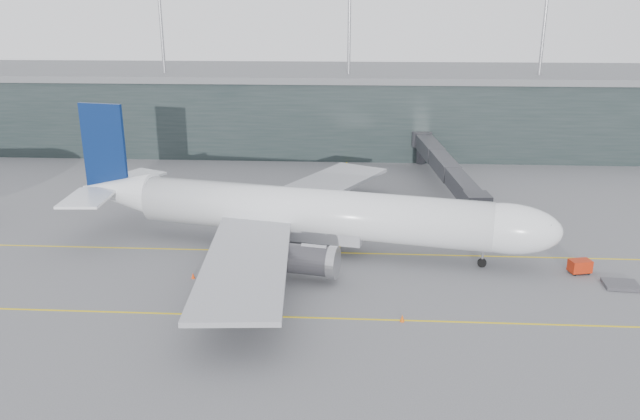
{
  "coord_description": "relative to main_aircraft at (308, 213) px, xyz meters",
  "views": [
    {
      "loc": [
        6.89,
        -70.82,
        26.85
      ],
      "look_at": [
        2.81,
        -4.0,
        5.15
      ],
      "focal_mm": 35.0,
      "sensor_mm": 36.0,
      "label": 1
    }
  ],
  "objects": [
    {
      "name": "ground",
      "position": [
        -1.38,
        3.17,
        -4.5
      ],
      "size": [
        320.0,
        320.0,
        0.0
      ],
      "primitive_type": "plane",
      "color": "#56565A",
      "rests_on": "ground"
    },
    {
      "name": "taxiline_a",
      "position": [
        -1.38,
        -0.83,
        -4.49
      ],
      "size": [
        160.0,
        0.25,
        0.02
      ],
      "primitive_type": "cube",
      "color": "yellow",
      "rests_on": "ground"
    },
    {
      "name": "taxiline_b",
      "position": [
        -1.38,
        -16.83,
        -4.49
      ],
      "size": [
        160.0,
        0.25,
        0.02
      ],
      "primitive_type": "cube",
      "color": "yellow",
      "rests_on": "ground"
    },
    {
      "name": "taxiline_lead_main",
      "position": [
        3.62,
        23.17,
        -4.49
      ],
      "size": [
        0.25,
        60.0,
        0.02
      ],
      "primitive_type": "cube",
      "color": "yellow",
      "rests_on": "ground"
    },
    {
      "name": "terminal",
      "position": [
        -1.39,
        61.17,
        3.11
      ],
      "size": [
        240.0,
        36.0,
        29.0
      ],
      "color": "#1D2727",
      "rests_on": "ground"
    },
    {
      "name": "main_aircraft",
      "position": [
        0.0,
        0.0,
        0.0
      ],
      "size": [
        56.92,
        52.71,
        16.05
      ],
      "rotation": [
        0.0,
        0.0,
        -0.2
      ],
      "color": "white",
      "rests_on": "ground"
    },
    {
      "name": "jet_bridge",
      "position": [
        18.82,
        25.97,
        -0.1
      ],
      "size": [
        5.91,
        42.63,
        5.88
      ],
      "rotation": [
        0.0,
        0.0,
        0.07
      ],
      "color": "#2D2E33",
      "rests_on": "ground"
    },
    {
      "name": "gse_cart",
      "position": [
        29.33,
        -5.07,
        -3.67
      ],
      "size": [
        2.45,
        1.85,
        1.5
      ],
      "rotation": [
        0.0,
        0.0,
        0.22
      ],
      "color": "#AC240C",
      "rests_on": "ground"
    },
    {
      "name": "baggage_dolly",
      "position": [
        32.45,
        -8.24,
        -4.3
      ],
      "size": [
        3.58,
        2.97,
        0.34
      ],
      "primitive_type": "cube",
      "rotation": [
        0.0,
        0.0,
        -0.09
      ],
      "color": "#3D3D42",
      "rests_on": "ground"
    },
    {
      "name": "uld_a",
      "position": [
        -7.66,
        13.54,
        -3.45
      ],
      "size": [
        2.73,
        2.49,
        2.02
      ],
      "rotation": [
        0.0,
        0.0,
        0.4
      ],
      "color": "#39383D",
      "rests_on": "ground"
    },
    {
      "name": "uld_b",
      "position": [
        -3.35,
        13.81,
        -3.49
      ],
      "size": [
        2.11,
        1.69,
        1.92
      ],
      "rotation": [
        0.0,
        0.0,
        0.0
      ],
      "color": "#39383D",
      "rests_on": "ground"
    },
    {
      "name": "uld_c",
      "position": [
        -1.15,
        13.02,
        -3.46
      ],
      "size": [
        2.51,
        2.17,
        1.99
      ],
      "rotation": [
        0.0,
        0.0,
        0.21
      ],
      "color": "#39383D",
      "rests_on": "ground"
    },
    {
      "name": "cone_nose",
      "position": [
        30.74,
        -2.15,
        -4.15
      ],
      "size": [
        0.44,
        0.44,
        0.7
      ],
      "primitive_type": "cone",
      "color": "#E15A0C",
      "rests_on": "ground"
    },
    {
      "name": "cone_wing_stbd",
      "position": [
        9.83,
        -17.04,
        -4.16
      ],
      "size": [
        0.43,
        0.43,
        0.68
      ],
      "primitive_type": "cone",
      "color": "#E5570C",
      "rests_on": "ground"
    },
    {
      "name": "cone_wing_port",
      "position": [
        8.92,
        13.19,
        -4.14
      ],
      "size": [
        0.46,
        0.46,
        0.73
      ],
      "primitive_type": "cone",
      "color": "orange",
      "rests_on": "ground"
    },
    {
      "name": "cone_tail",
      "position": [
        -11.36,
        -8.89,
        -4.19
      ],
      "size": [
        0.39,
        0.39,
        0.63
      ],
      "primitive_type": "cone",
      "color": "#EA3E0D",
      "rests_on": "ground"
    }
  ]
}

